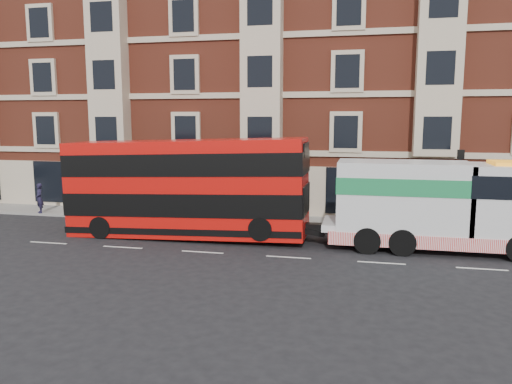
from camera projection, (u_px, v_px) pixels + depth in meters
The scene contains 8 objects.
ground at pixel (202, 252), 22.94m from camera, with size 120.00×120.00×0.00m, color black.
sidewalk at pixel (242, 219), 30.18m from camera, with size 90.00×3.00×0.15m, color slate.
victorian_terrace at pixel (274, 63), 35.84m from camera, with size 45.00×12.00×20.40m.
lamp_post_west at pixel (139, 176), 29.82m from camera, with size 0.35×0.15×4.35m.
lamp_post_east at pixel (459, 185), 25.97m from camera, with size 0.35×0.15×4.35m.
double_decker_bus at pixel (186, 186), 25.51m from camera, with size 12.36×2.84×5.00m.
tow_truck at pixel (433, 204), 23.00m from camera, with size 9.90×2.92×4.12m.
pedestrian at pixel (39, 198), 31.53m from camera, with size 0.69×0.45×1.89m, color #1B1830.
Camera 1 is at (7.23, -21.23, 6.11)m, focal length 35.00 mm.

